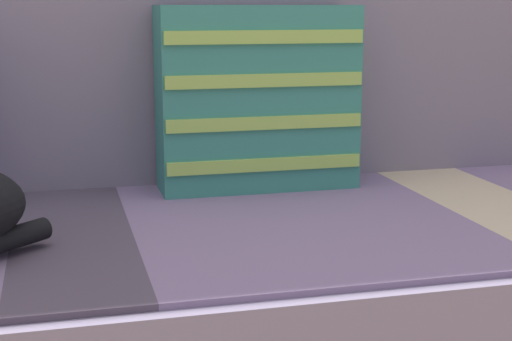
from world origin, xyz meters
TOP-DOWN VIEW (x-y plane):
  - couch at (-0.00, 0.12)m, footprint 1.91×0.87m
  - sofa_backrest at (0.00, 0.48)m, footprint 1.87×0.14m
  - throw_pillow_striped at (0.19, 0.33)m, footprint 0.41×0.14m

SIDE VIEW (x-z plane):
  - couch at x=0.00m, z-range 0.00..0.40m
  - throw_pillow_striped at x=0.19m, z-range 0.40..0.78m
  - sofa_backrest at x=0.00m, z-range 0.40..0.95m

